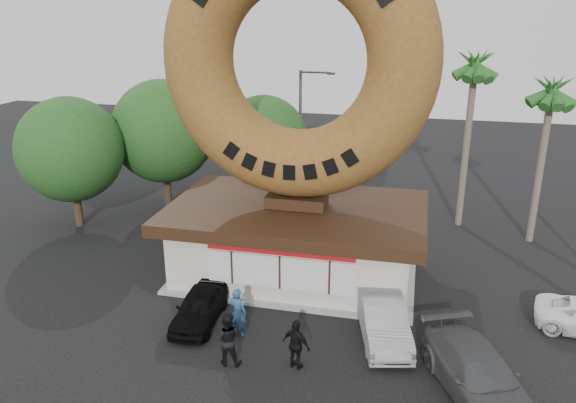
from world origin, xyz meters
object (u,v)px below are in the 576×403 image
(person_left, at_px, (238,312))
(car_black, at_px, (199,307))
(street_lamp, at_px, (302,130))
(giant_donut, at_px, (297,62))
(donut_shop, at_px, (296,238))
(person_center, at_px, (227,339))
(person_right, at_px, (296,345))
(car_silver, at_px, (383,319))
(car_grey, at_px, (478,374))

(person_left, xyz_separation_m, car_black, (-1.73, 0.53, -0.32))
(street_lamp, xyz_separation_m, person_left, (0.83, -15.39, -3.52))
(giant_donut, distance_m, person_left, 10.13)
(street_lamp, relative_size, person_left, 4.17)
(giant_donut, bearing_deg, donut_shop, -90.00)
(person_center, bearing_deg, car_black, -57.48)
(car_black, bearing_deg, person_left, -20.31)
(donut_shop, xyz_separation_m, person_right, (1.51, -6.84, -0.86))
(person_left, bearing_deg, person_center, 110.08)
(car_silver, height_order, car_grey, car_grey)
(street_lamp, distance_m, person_left, 15.81)
(person_center, xyz_separation_m, car_grey, (8.15, 0.24, -0.20))
(person_right, distance_m, car_grey, 5.82)
(person_center, bearing_deg, giant_donut, -104.26)
(street_lamp, relative_size, person_right, 4.43)
(car_silver, bearing_deg, person_left, 178.35)
(person_left, relative_size, car_grey, 0.37)
(person_center, relative_size, car_black, 0.51)
(person_center, bearing_deg, car_silver, -158.21)
(donut_shop, distance_m, person_left, 5.53)
(street_lamp, xyz_separation_m, car_black, (-0.90, -14.86, -3.84))
(street_lamp, height_order, person_center, street_lamp)
(person_right, distance_m, car_black, 4.72)
(person_right, bearing_deg, street_lamp, -57.04)
(donut_shop, bearing_deg, street_lamp, 100.50)
(person_right, xyz_separation_m, car_black, (-4.27, 2.00, -0.26))
(car_grey, bearing_deg, person_right, 156.79)
(giant_donut, distance_m, car_grey, 13.32)
(person_left, bearing_deg, car_black, -3.65)
(street_lamp, height_order, person_right, street_lamp)
(person_right, bearing_deg, car_grey, -158.87)
(person_center, xyz_separation_m, car_silver, (5.03, 2.85, -0.23))
(person_right, height_order, car_grey, person_right)
(street_lamp, xyz_separation_m, person_center, (1.04, -17.15, -3.52))
(person_right, height_order, car_black, person_right)
(giant_donut, relative_size, person_left, 5.91)
(car_silver, distance_m, car_grey, 4.07)
(street_lamp, xyz_separation_m, car_grey, (9.19, -16.91, -3.72))
(street_lamp, bearing_deg, car_black, -93.47)
(donut_shop, xyz_separation_m, giant_donut, (0.00, 0.02, 7.71))
(donut_shop, xyz_separation_m, person_center, (-0.81, -7.14, -0.80))
(donut_shop, bearing_deg, car_silver, -45.49)
(street_lamp, distance_m, person_center, 17.54)
(donut_shop, height_order, giant_donut, giant_donut)
(street_lamp, bearing_deg, person_left, -86.91)
(person_center, relative_size, car_grey, 0.37)
(person_left, bearing_deg, donut_shop, -87.55)
(person_right, bearing_deg, car_black, -3.43)
(person_center, distance_m, car_silver, 5.78)
(giant_donut, distance_m, car_black, 10.45)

